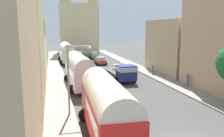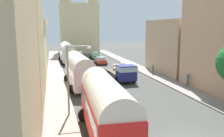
% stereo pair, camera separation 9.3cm
% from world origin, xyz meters
% --- Properties ---
extents(ground_plane, '(154.00, 154.00, 0.00)m').
position_xyz_m(ground_plane, '(0.00, 27.00, 0.00)').
color(ground_plane, '#444542').
extents(sidewalk_left, '(2.50, 70.00, 0.14)m').
position_xyz_m(sidewalk_left, '(-7.25, 27.00, 0.07)').
color(sidewalk_left, '#A59287').
rests_on(sidewalk_left, ground).
extents(sidewalk_right, '(2.50, 70.00, 0.14)m').
position_xyz_m(sidewalk_right, '(7.25, 27.00, 0.07)').
color(sidewalk_right, gray).
rests_on(sidewalk_right, ground).
extents(building_left_1, '(5.02, 11.68, 10.17)m').
position_xyz_m(building_left_1, '(-11.01, 10.30, 5.08)').
color(building_left_1, tan).
rests_on(building_left_1, ground).
extents(building_left_2, '(5.98, 13.40, 8.18)m').
position_xyz_m(building_left_2, '(-11.22, 23.13, 4.12)').
color(building_left_2, beige).
rests_on(building_left_2, ground).
extents(building_right_1, '(4.86, 10.28, 13.06)m').
position_xyz_m(building_right_1, '(10.71, 10.70, 6.56)').
color(building_right_1, tan).
rests_on(building_right_1, ground).
extents(building_right_2, '(4.28, 11.41, 8.36)m').
position_xyz_m(building_right_2, '(10.64, 22.24, 4.18)').
color(building_right_2, tan).
rests_on(building_right_2, ground).
extents(distant_church, '(10.42, 7.29, 20.64)m').
position_xyz_m(distant_church, '(-0.00, 56.68, 7.78)').
color(distant_church, beige).
rests_on(distant_church, ground).
extents(parked_bus_0, '(3.48, 9.53, 3.98)m').
position_xyz_m(parked_bus_0, '(-4.40, 2.37, 2.20)').
color(parked_bus_0, red).
rests_on(parked_bus_0, ground).
extents(parked_bus_1, '(3.45, 9.85, 4.00)m').
position_xyz_m(parked_bus_1, '(-4.56, 16.60, 2.22)').
color(parked_bus_1, silver).
rests_on(parked_bus_1, ground).
extents(parked_bus_2, '(3.42, 9.37, 4.09)m').
position_xyz_m(parked_bus_2, '(-4.72, 37.94, 2.27)').
color(parked_bus_2, beige).
rests_on(parked_bus_2, ground).
extents(cargo_truck_0, '(3.40, 7.30, 2.40)m').
position_xyz_m(cargo_truck_0, '(1.47, 18.38, 1.25)').
color(cargo_truck_0, navy).
rests_on(cargo_truck_0, ground).
extents(car_0, '(2.37, 3.68, 1.47)m').
position_xyz_m(car_0, '(1.51, 33.75, 0.75)').
color(car_0, '#AA3725').
rests_on(car_0, ground).
extents(car_1, '(2.16, 3.68, 1.63)m').
position_xyz_m(car_1, '(1.81, 42.15, 0.81)').
color(car_1, '#4E8E4C').
rests_on(car_1, ground).
extents(car_2, '(2.48, 4.01, 1.49)m').
position_xyz_m(car_2, '(-1.72, 20.21, 0.75)').
color(car_2, '#438F47').
rests_on(car_2, ground).
extents(car_3, '(2.44, 4.22, 1.62)m').
position_xyz_m(car_3, '(-1.66, 43.16, 0.81)').
color(car_3, '#4B965A').
rests_on(car_3, ground).
extents(pedestrian_0, '(0.38, 0.38, 1.72)m').
position_xyz_m(pedestrian_0, '(7.15, 21.26, 0.99)').
color(pedestrian_0, '#57504E').
rests_on(pedestrian_0, ground).
extents(pedestrian_1, '(0.43, 0.43, 1.80)m').
position_xyz_m(pedestrian_1, '(8.07, 12.99, 1.03)').
color(pedestrian_1, '#434F48').
rests_on(pedestrian_1, ground).
extents(streetlamp_near, '(2.03, 0.28, 5.79)m').
position_xyz_m(streetlamp_near, '(-6.18, 6.85, 3.55)').
color(streetlamp_near, gray).
rests_on(streetlamp_near, ground).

